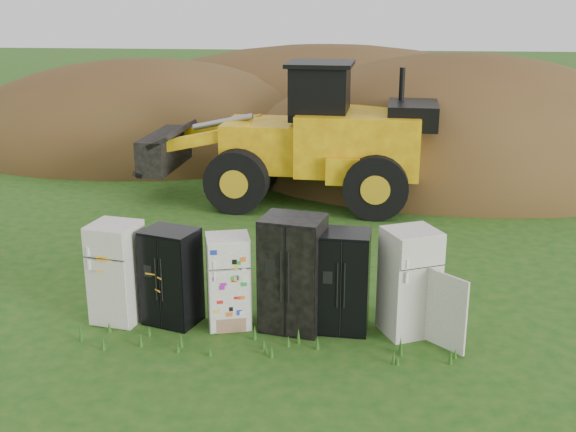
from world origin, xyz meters
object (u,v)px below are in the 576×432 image
at_px(fridge_sticker, 229,281).
at_px(wheel_loader, 284,133).
at_px(fridge_leftmost, 117,272).
at_px(fridge_black_side, 171,277).
at_px(fridge_dark_mid, 293,273).
at_px(fridge_black_right, 343,281).
at_px(fridge_open_door, 409,282).

relative_size(fridge_sticker, wheel_loader, 0.21).
distance_m(fridge_leftmost, fridge_black_side, 0.95).
distance_m(fridge_dark_mid, wheel_loader, 7.75).
xyz_separation_m(fridge_black_right, wheel_loader, (-1.73, 7.63, 1.00)).
xyz_separation_m(fridge_sticker, fridge_dark_mid, (1.08, 0.01, 0.18)).
bearing_deg(fridge_leftmost, fridge_black_side, 10.54).
relative_size(fridge_dark_mid, fridge_black_right, 1.13).
xyz_separation_m(fridge_open_door, wheel_loader, (-2.82, 7.65, 0.96)).
relative_size(fridge_leftmost, fridge_black_side, 1.05).
xyz_separation_m(fridge_dark_mid, fridge_open_door, (1.91, -0.00, -0.08)).
bearing_deg(fridge_black_side, wheel_loader, 99.76).
bearing_deg(wheel_loader, fridge_sticker, -87.76).
xyz_separation_m(fridge_leftmost, fridge_black_right, (3.83, -0.00, -0.01)).
bearing_deg(fridge_sticker, wheel_loader, 74.12).
xyz_separation_m(fridge_dark_mid, wheel_loader, (-0.90, 7.65, 0.88)).
bearing_deg(wheel_loader, fridge_black_right, -73.68).
distance_m(fridge_sticker, fridge_dark_mid, 1.09).
relative_size(fridge_dark_mid, fridge_open_door, 1.09).
relative_size(fridge_open_door, wheel_loader, 0.23).
height_order(fridge_black_right, wheel_loader, wheel_loader).
relative_size(fridge_leftmost, fridge_black_right, 1.01).
height_order(fridge_black_side, fridge_open_door, fridge_open_door).
distance_m(fridge_black_side, fridge_open_door, 3.97).
distance_m(fridge_leftmost, fridge_open_door, 4.92).
bearing_deg(fridge_black_side, fridge_black_right, 18.45).
height_order(fridge_leftmost, fridge_dark_mid, fridge_dark_mid).
distance_m(fridge_sticker, fridge_open_door, 2.99).
bearing_deg(fridge_black_right, wheel_loader, 106.64).
bearing_deg(fridge_black_side, fridge_sticker, 17.08).
relative_size(fridge_sticker, fridge_black_right, 0.93).
height_order(fridge_black_side, fridge_sticker, fridge_black_side).
height_order(fridge_open_door, wheel_loader, wheel_loader).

